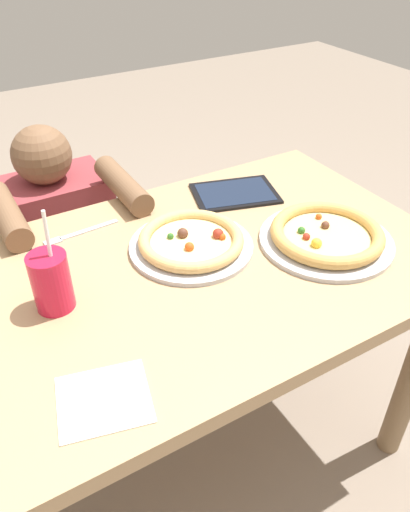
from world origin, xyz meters
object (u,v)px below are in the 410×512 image
(diner_seated, at_px, (65,263))
(tablet, at_px, (235,193))
(pizza_far, at_px, (191,242))
(fork, at_px, (78,233))
(pizza_near, at_px, (326,236))
(drink_cup_colored, at_px, (51,282))

(diner_seated, bearing_deg, tablet, -40.42)
(diner_seated, bearing_deg, pizza_far, -69.76)
(fork, height_order, tablet, tablet)
(pizza_near, bearing_deg, pizza_far, 153.81)
(pizza_near, height_order, drink_cup_colored, drink_cup_colored)
(pizza_far, height_order, fork, pizza_far)
(pizza_near, xyz_separation_m, pizza_far, (-0.31, 0.15, -0.00))
(drink_cup_colored, height_order, diner_seated, drink_cup_colored)
(drink_cup_colored, distance_m, diner_seated, 0.73)
(drink_cup_colored, bearing_deg, pizza_far, 6.42)
(pizza_far, height_order, diner_seated, diner_seated)
(tablet, bearing_deg, diner_seated, 139.58)
(pizza_far, distance_m, fork, 0.30)
(tablet, bearing_deg, drink_cup_colored, -160.37)
(drink_cup_colored, relative_size, fork, 1.14)
(drink_cup_colored, height_order, fork, drink_cup_colored)
(diner_seated, bearing_deg, pizza_near, -54.09)
(tablet, bearing_deg, pizza_far, -144.52)
(fork, height_order, diner_seated, diner_seated)
(drink_cup_colored, relative_size, tablet, 0.83)
(drink_cup_colored, bearing_deg, pizza_near, -9.51)
(drink_cup_colored, xyz_separation_m, diner_seated, (0.15, 0.59, -0.40))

